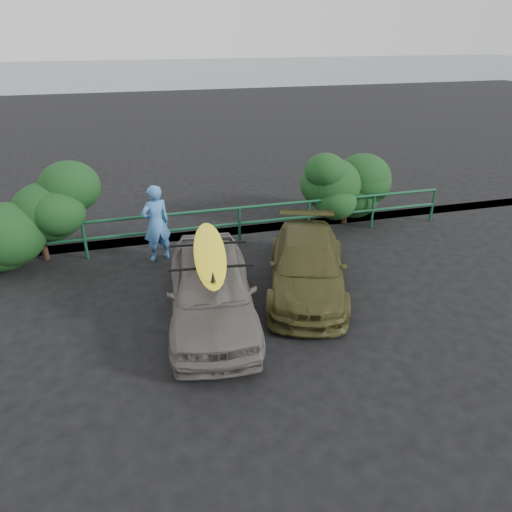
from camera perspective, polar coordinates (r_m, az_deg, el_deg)
The scene contains 10 objects.
ground at distance 8.30m, azimuth -0.95°, elevation -13.18°, with size 80.00×80.00×0.00m, color black.
ocean at distance 66.42m, azimuth -14.55°, elevation 21.28°, with size 200.00×200.00×0.00m, color slate.
guardrail at distance 12.27m, azimuth -6.65°, elevation 3.45°, with size 14.00×0.08×1.04m, color #14472A, non-canonical shape.
shrub_left at distance 12.77m, azimuth -28.91°, elevation 3.90°, with size 3.20×2.40×2.18m, color #163D18, non-canonical shape.
shrub_right at distance 14.05m, azimuth 13.66°, elevation 8.06°, with size 3.20×2.40×2.02m, color #163D18, non-canonical shape.
sedan at distance 9.06m, azimuth -5.61°, elevation -4.05°, with size 1.67×4.16×1.42m, color #5D5753.
olive_vehicle at distance 10.19m, azimuth 6.40°, elevation -1.16°, with size 1.66×4.07×1.18m, color #3E3C1B.
man at distance 11.57m, azimuth -12.37°, elevation 4.00°, with size 0.72×0.47×1.96m, color #3D75B8.
roof_rack at distance 8.71m, azimuth -5.82°, elevation 0.10°, with size 1.52×1.07×0.05m, color black, non-canonical shape.
surfboard at distance 8.68m, azimuth -5.84°, elevation 0.51°, with size 0.60×2.92×0.09m, color yellow.
Camera 1 is at (-1.51, -6.19, 5.31)m, focal length 32.00 mm.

